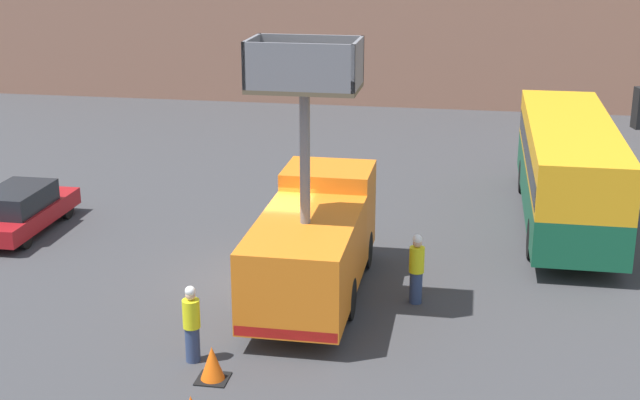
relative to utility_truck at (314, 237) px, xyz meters
name	(u,v)px	position (x,y,z in m)	size (l,w,h in m)	color
ground_plane	(267,280)	(-1.45, 0.84, -1.61)	(120.00, 120.00, 0.00)	#38383A
utility_truck	(314,237)	(0.00, 0.00, 0.00)	(2.49, 6.74, 6.71)	orange
city_bus	(568,164)	(6.77, 7.02, 0.32)	(2.58, 10.54, 3.28)	#145638
road_worker_near_truck	(192,324)	(-1.98, -3.89, -0.73)	(0.38, 0.38, 1.77)	navy
road_worker_directing	(416,269)	(2.59, 0.07, -0.70)	(0.38, 0.38, 1.82)	navy
traffic_cone_mid_road	(212,364)	(-1.32, -4.62, -1.25)	(0.67, 0.67, 0.76)	black
parked_car_curbside	(21,209)	(-9.74, 3.25, -0.88)	(1.75, 4.49, 1.45)	maroon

